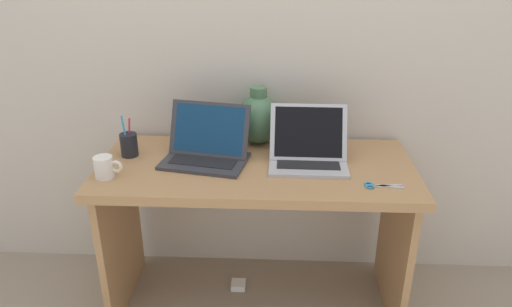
# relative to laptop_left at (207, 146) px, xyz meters

# --- Properties ---
(ground_plane) EXTENTS (6.00, 6.00, 0.00)m
(ground_plane) POSITION_rel_laptop_left_xyz_m (0.21, -0.04, -0.78)
(ground_plane) COLOR gray
(back_wall) EXTENTS (4.40, 0.04, 2.40)m
(back_wall) POSITION_rel_laptop_left_xyz_m (0.21, 0.30, 0.42)
(back_wall) COLOR beige
(back_wall) RESTS_ON ground
(desk) EXTENTS (1.32, 0.59, 0.72)m
(desk) POSITION_rel_laptop_left_xyz_m (0.21, -0.04, -0.23)
(desk) COLOR #AD7F51
(desk) RESTS_ON ground
(laptop_left) EXTENTS (0.38, 0.30, 0.23)m
(laptop_left) POSITION_rel_laptop_left_xyz_m (0.00, 0.00, 0.00)
(laptop_left) COLOR #333338
(laptop_left) RESTS_ON desk
(laptop_right) EXTENTS (0.33, 0.26, 0.23)m
(laptop_right) POSITION_rel_laptop_left_xyz_m (0.43, -0.00, -0.00)
(laptop_right) COLOR #B2B2B7
(laptop_right) RESTS_ON desk
(green_vase) EXTENTS (0.19, 0.19, 0.27)m
(green_vase) POSITION_rel_laptop_left_xyz_m (0.21, 0.20, 0.06)
(green_vase) COLOR #47704C
(green_vase) RESTS_ON desk
(coffee_mug) EXTENTS (0.11, 0.08, 0.09)m
(coffee_mug) POSITION_rel_laptop_left_xyz_m (-0.38, -0.19, -0.02)
(coffee_mug) COLOR white
(coffee_mug) RESTS_ON desk
(pen_cup) EXTENTS (0.07, 0.07, 0.19)m
(pen_cup) POSITION_rel_laptop_left_xyz_m (-0.34, 0.02, -0.01)
(pen_cup) COLOR black
(pen_cup) RESTS_ON desk
(scissors) EXTENTS (0.15, 0.05, 0.01)m
(scissors) POSITION_rel_laptop_left_xyz_m (0.68, -0.21, -0.06)
(scissors) COLOR #B7B7BC
(scissors) RESTS_ON desk
(power_brick) EXTENTS (0.07, 0.07, 0.03)m
(power_brick) POSITION_rel_laptop_left_xyz_m (0.12, 0.04, -0.77)
(power_brick) COLOR white
(power_brick) RESTS_ON ground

